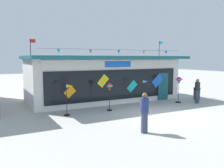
{
  "coord_description": "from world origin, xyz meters",
  "views": [
    {
      "loc": [
        -8.57,
        -9.7,
        3.08
      ],
      "look_at": [
        -1.65,
        3.17,
        1.48
      ],
      "focal_mm": 37.82,
      "sensor_mm": 36.0,
      "label": 1
    }
  ],
  "objects": [
    {
      "name": "wind_spinner_far_left",
      "position": [
        -4.69,
        2.41,
        1.16
      ],
      "size": [
        0.55,
        0.32,
        1.7
      ],
      "color": "black",
      "rests_on": "ground_plane"
    },
    {
      "name": "wind_spinner_center_right",
      "position": [
        3.19,
        2.38,
        1.35
      ],
      "size": [
        0.39,
        0.39,
        1.8
      ],
      "color": "black",
      "rests_on": "ground_plane"
    },
    {
      "name": "ground_plane",
      "position": [
        0.0,
        0.0,
        0.0
      ],
      "size": [
        80.0,
        80.0,
        0.0
      ],
      "primitive_type": "plane",
      "color": "#ADAAA5"
    },
    {
      "name": "trash_bin",
      "position": [
        5.37,
        2.73,
        0.44
      ],
      "size": [
        0.52,
        0.52,
        0.88
      ],
      "color": "#2D4238",
      "rests_on": "ground_plane"
    },
    {
      "name": "person_near_camera",
      "position": [
        -2.88,
        -1.95,
        0.89
      ],
      "size": [
        0.41,
        0.48,
        1.68
      ],
      "rotation": [
        0.0,
        0.0,
        5.84
      ],
      "color": "#333D56",
      "rests_on": "ground_plane"
    },
    {
      "name": "wind_spinner_center_left",
      "position": [
        0.42,
        2.56,
        1.07
      ],
      "size": [
        0.58,
        0.35,
        1.68
      ],
      "color": "black",
      "rests_on": "ground_plane"
    },
    {
      "name": "kite_shop_building",
      "position": [
        -0.89,
        5.75,
        1.64
      ],
      "size": [
        11.14,
        4.96,
        4.48
      ],
      "color": "silver",
      "rests_on": "ground_plane"
    },
    {
      "name": "wind_spinner_left",
      "position": [
        -2.24,
        2.39,
        1.25
      ],
      "size": [
        0.3,
        0.3,
        1.63
      ],
      "color": "black",
      "rests_on": "ground_plane"
    },
    {
      "name": "person_mid_plaza",
      "position": [
        4.16,
        1.62,
        0.86
      ],
      "size": [
        0.34,
        0.34,
        1.68
      ],
      "rotation": [
        0.0,
        0.0,
        1.47
      ],
      "color": "#333D56",
      "rests_on": "ground_plane"
    }
  ]
}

